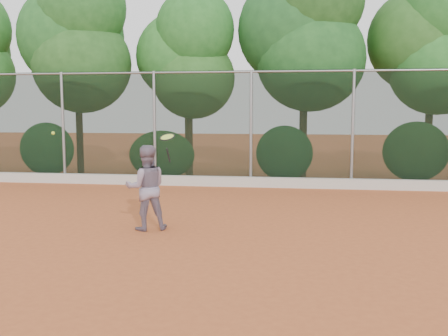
# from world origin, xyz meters

# --- Properties ---
(ground) EXTENTS (80.00, 80.00, 0.00)m
(ground) POSITION_xyz_m (0.00, 0.00, 0.00)
(ground) COLOR #B3552A
(ground) RESTS_ON ground
(concrete_curb) EXTENTS (24.00, 0.20, 0.30)m
(concrete_curb) POSITION_xyz_m (0.00, 6.82, 0.15)
(concrete_curb) COLOR #BCB8AE
(concrete_curb) RESTS_ON ground
(tennis_player) EXTENTS (0.97, 0.87, 1.65)m
(tennis_player) POSITION_xyz_m (-1.54, 1.15, 0.82)
(tennis_player) COLOR slate
(tennis_player) RESTS_ON ground
(chainlink_fence) EXTENTS (24.09, 0.09, 3.50)m
(chainlink_fence) POSITION_xyz_m (-0.00, 7.00, 1.86)
(chainlink_fence) COLOR black
(chainlink_fence) RESTS_ON ground
(foliage_backdrop) EXTENTS (23.70, 3.63, 7.55)m
(foliage_backdrop) POSITION_xyz_m (-0.55, 8.98, 4.40)
(foliage_backdrop) COLOR #3F2718
(foliage_backdrop) RESTS_ON ground
(tennis_racket) EXTENTS (0.36, 0.35, 0.56)m
(tennis_racket) POSITION_xyz_m (-1.09, 1.10, 1.77)
(tennis_racket) COLOR black
(tennis_racket) RESTS_ON ground
(tennis_ball_in_flight) EXTENTS (0.07, 0.07, 0.07)m
(tennis_ball_in_flight) POSITION_xyz_m (-3.27, 0.89, 1.88)
(tennis_ball_in_flight) COLOR #C2E133
(tennis_ball_in_flight) RESTS_ON ground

